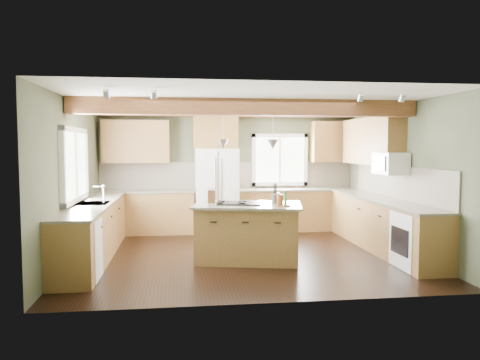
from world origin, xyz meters
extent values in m
plane|color=black|center=(0.00, 0.00, 0.00)|extent=(5.60, 5.60, 0.00)
plane|color=silver|center=(0.00, 0.00, 2.60)|extent=(5.60, 5.60, 0.00)
plane|color=#454C35|center=(0.00, 2.50, 1.30)|extent=(5.60, 0.00, 5.60)
plane|color=#454C35|center=(-2.80, 0.00, 1.30)|extent=(0.00, 5.00, 5.00)
plane|color=#454C35|center=(2.80, 0.00, 1.30)|extent=(0.00, 5.00, 5.00)
cube|color=#532817|center=(0.00, -0.39, 2.47)|extent=(5.55, 0.26, 0.26)
cube|color=#532817|center=(0.00, 2.40, 2.54)|extent=(5.55, 0.20, 0.10)
cube|color=brown|center=(0.00, 2.48, 1.21)|extent=(5.58, 0.03, 0.58)
cube|color=brown|center=(2.78, 0.05, 1.21)|extent=(0.03, 3.70, 0.58)
cube|color=brown|center=(-1.79, 2.20, 0.44)|extent=(2.02, 0.60, 0.88)
cube|color=#494036|center=(-1.79, 2.20, 0.90)|extent=(2.06, 0.64, 0.04)
cube|color=brown|center=(1.49, 2.20, 0.44)|extent=(2.62, 0.60, 0.88)
cube|color=#494036|center=(1.49, 2.20, 0.90)|extent=(2.66, 0.64, 0.04)
cube|color=brown|center=(-2.50, 0.05, 0.44)|extent=(0.60, 3.70, 0.88)
cube|color=#494036|center=(-2.50, 0.05, 0.90)|extent=(0.64, 3.74, 0.04)
cube|color=brown|center=(2.50, 0.05, 0.44)|extent=(0.60, 3.70, 0.88)
cube|color=#494036|center=(2.50, 0.05, 0.90)|extent=(0.64, 3.74, 0.04)
cube|color=brown|center=(-1.99, 2.33, 1.95)|extent=(1.40, 0.35, 0.90)
cube|color=brown|center=(-0.30, 2.33, 2.15)|extent=(0.96, 0.35, 0.70)
cube|color=brown|center=(2.62, 0.90, 1.95)|extent=(0.35, 2.20, 0.90)
cube|color=brown|center=(2.30, 2.33, 1.95)|extent=(0.90, 0.35, 0.90)
cube|color=white|center=(-2.78, 0.05, 1.55)|extent=(0.04, 1.60, 1.05)
cube|color=white|center=(1.15, 2.48, 1.55)|extent=(1.10, 0.04, 1.00)
cube|color=#262628|center=(-2.50, 0.05, 0.91)|extent=(0.50, 0.65, 0.03)
cylinder|color=#B2B2B7|center=(-2.32, 0.05, 1.05)|extent=(0.02, 0.02, 0.28)
cube|color=white|center=(-2.49, -1.25, 0.43)|extent=(0.60, 0.60, 0.84)
cube|color=white|center=(2.49, -1.25, 0.43)|extent=(0.60, 0.72, 0.84)
cube|color=white|center=(2.58, -0.05, 1.55)|extent=(0.40, 0.70, 0.38)
cone|color=#B2B2B7|center=(-0.38, -0.30, 1.88)|extent=(0.18, 0.18, 0.16)
cone|color=#B2B2B7|center=(0.40, -0.47, 1.88)|extent=(0.18, 0.18, 0.16)
cube|color=white|center=(-0.30, 2.12, 0.90)|extent=(0.90, 0.74, 1.80)
cube|color=brown|center=(0.01, -0.39, 0.44)|extent=(1.77, 1.29, 0.88)
cube|color=#494036|center=(0.01, -0.39, 0.90)|extent=(1.90, 1.42, 0.04)
cube|color=black|center=(-0.12, -0.36, 0.93)|extent=(0.78, 0.60, 0.02)
cube|color=#57331A|center=(-0.56, -0.16, 1.02)|extent=(0.13, 0.10, 0.20)
cylinder|color=#474038|center=(0.48, -0.30, 0.99)|extent=(0.12, 0.12, 0.15)
camera|label=1|loc=(-1.08, -7.81, 1.85)|focal=35.00mm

